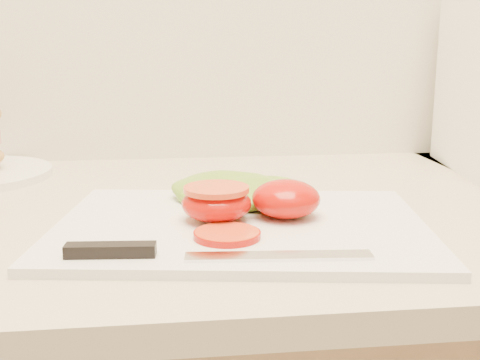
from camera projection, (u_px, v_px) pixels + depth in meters
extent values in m
cube|color=#C0AF96|center=(389.00, 210.00, 0.80)|extent=(3.92, 0.65, 0.03)
cube|color=white|center=(241.00, 226.00, 0.66)|extent=(0.44, 0.35, 0.01)
ellipsoid|color=#B60903|center=(286.00, 199.00, 0.67)|extent=(0.08, 0.08, 0.04)
ellipsoid|color=#B60903|center=(216.00, 204.00, 0.66)|extent=(0.08, 0.08, 0.04)
cylinder|color=red|center=(216.00, 189.00, 0.66)|extent=(0.07, 0.07, 0.01)
cylinder|color=#E15021|center=(227.00, 234.00, 0.61)|extent=(0.07, 0.07, 0.01)
ellipsoid|color=#7FBF32|center=(229.00, 191.00, 0.74)|extent=(0.18, 0.16, 0.03)
ellipsoid|color=#7FBF32|center=(270.00, 192.00, 0.74)|extent=(0.13, 0.11, 0.02)
cube|color=silver|center=(279.00, 256.00, 0.55)|extent=(0.17, 0.04, 0.00)
cube|color=black|center=(110.00, 250.00, 0.55)|extent=(0.08, 0.02, 0.01)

